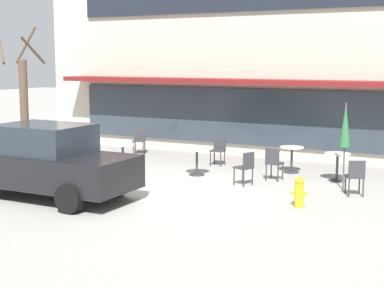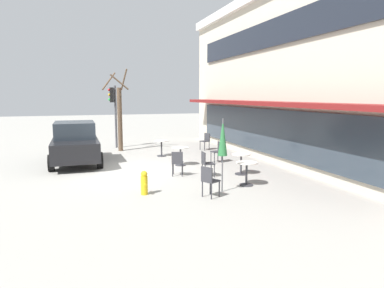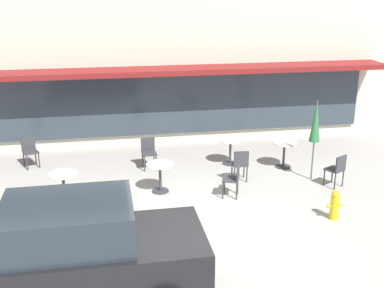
% 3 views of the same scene
% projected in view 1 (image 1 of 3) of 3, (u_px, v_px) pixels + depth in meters
% --- Properties ---
extents(ground_plane, '(80.00, 80.00, 0.00)m').
position_uv_depth(ground_plane, '(168.00, 192.00, 14.67)').
color(ground_plane, '#9E9B93').
extents(building_facade, '(17.35, 9.10, 7.49)m').
position_uv_depth(building_facade, '(296.00, 47.00, 22.85)').
color(building_facade, beige).
rests_on(building_facade, ground).
extents(cafe_table_near_wall, '(0.70, 0.70, 0.76)m').
position_uv_depth(cafe_table_near_wall, '(123.00, 152.00, 17.57)').
color(cafe_table_near_wall, '#333338').
rests_on(cafe_table_near_wall, ground).
extents(cafe_table_streetside, '(0.70, 0.70, 0.76)m').
position_uv_depth(cafe_table_streetside, '(337.00, 162.00, 15.92)').
color(cafe_table_streetside, '#333338').
rests_on(cafe_table_streetside, ground).
extents(cafe_table_by_tree, '(0.70, 0.70, 0.76)m').
position_uv_depth(cafe_table_by_tree, '(197.00, 157.00, 16.68)').
color(cafe_table_by_tree, '#333338').
rests_on(cafe_table_by_tree, ground).
extents(cafe_table_mid_patio, '(0.70, 0.70, 0.76)m').
position_uv_depth(cafe_table_mid_patio, '(292.00, 155.00, 17.06)').
color(cafe_table_mid_patio, '#333338').
rests_on(cafe_table_mid_patio, ground).
extents(patio_umbrella_green_folded, '(0.28, 0.28, 2.20)m').
position_uv_depth(patio_umbrella_green_folded, '(345.00, 126.00, 14.67)').
color(patio_umbrella_green_folded, '#4C4C51').
rests_on(patio_umbrella_green_folded, ground).
extents(cafe_chair_0, '(0.54, 0.54, 0.89)m').
position_uv_depth(cafe_chair_0, '(356.00, 175.00, 14.12)').
color(cafe_chair_0, '#333338').
rests_on(cafe_chair_0, ground).
extents(cafe_chair_1, '(0.43, 0.43, 0.89)m').
position_uv_depth(cafe_chair_1, '(218.00, 149.00, 18.25)').
color(cafe_chair_1, '#333338').
rests_on(cafe_chair_1, ground).
extents(cafe_chair_2, '(0.42, 0.42, 0.89)m').
position_uv_depth(cafe_chair_2, '(274.00, 162.00, 15.93)').
color(cafe_chair_2, '#333338').
rests_on(cafe_chair_2, ground).
extents(cafe_chair_3, '(0.51, 0.51, 0.89)m').
position_uv_depth(cafe_chair_3, '(246.00, 166.00, 15.31)').
color(cafe_chair_3, '#333338').
rests_on(cafe_chair_3, ground).
extents(cafe_chair_4, '(0.52, 0.52, 0.89)m').
position_uv_depth(cafe_chair_4, '(139.00, 139.00, 20.44)').
color(cafe_chair_4, '#333338').
rests_on(cafe_chair_4, ground).
extents(parked_sedan, '(4.21, 2.04, 1.76)m').
position_uv_depth(parked_sedan, '(48.00, 162.00, 13.89)').
color(parked_sedan, black).
rests_on(parked_sedan, ground).
extents(street_tree, '(1.35, 1.31, 4.22)m').
position_uv_depth(street_tree, '(24.00, 109.00, 16.98)').
color(street_tree, brown).
rests_on(street_tree, ground).
extents(fire_hydrant, '(0.36, 0.20, 0.71)m').
position_uv_depth(fire_hydrant, '(299.00, 192.00, 13.06)').
color(fire_hydrant, gold).
rests_on(fire_hydrant, ground).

